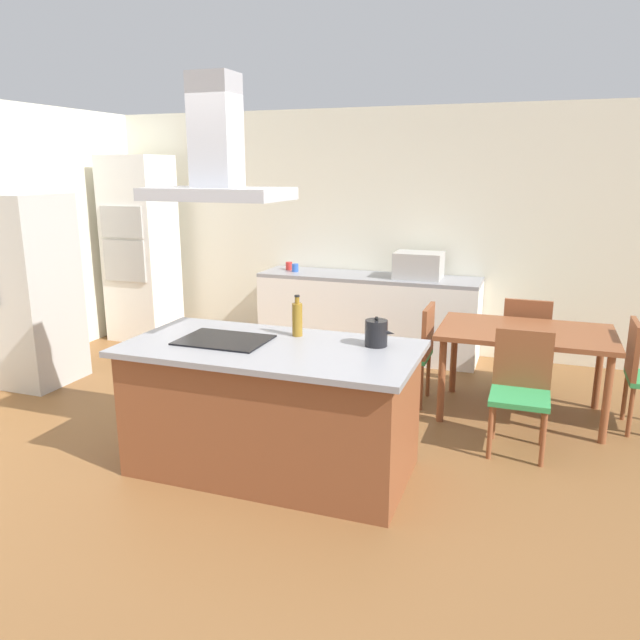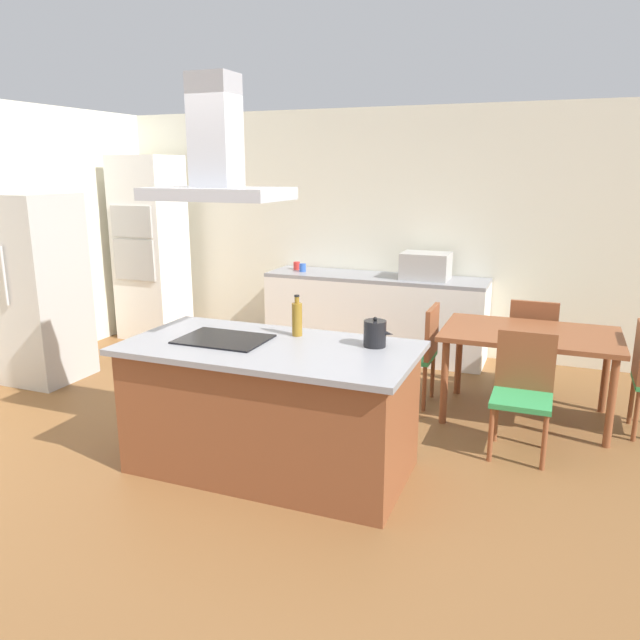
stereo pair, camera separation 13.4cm
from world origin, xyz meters
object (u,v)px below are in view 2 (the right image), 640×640
tea_kettle (375,333)px  coffee_mug_red (297,266)px  refrigerator (34,289)px  chair_facing_island (523,386)px  coffee_mug_blue (303,268)px  countertop_microwave (426,266)px  range_hood (216,160)px  chair_facing_back_wall (532,339)px  wall_oven_stack (151,248)px  chair_at_left_end (419,348)px  dining_table (530,341)px  olive_oil_bottle (297,318)px  cooktop (224,339)px

tea_kettle → coffee_mug_red: (-1.75, 2.70, -0.04)m
refrigerator → chair_facing_island: size_ratio=2.04×
coffee_mug_red → chair_facing_island: coffee_mug_red is taller
tea_kettle → coffee_mug_blue: size_ratio=2.24×
countertop_microwave → range_hood: range_hood is taller
chair_facing_island → chair_facing_back_wall: bearing=90.0°
coffee_mug_blue → range_hood: size_ratio=0.10×
wall_oven_stack → chair_at_left_end: wall_oven_stack is taller
coffee_mug_red → refrigerator: size_ratio=0.05×
tea_kettle → dining_table: (0.93, 1.36, -0.32)m
countertop_microwave → chair_facing_back_wall: countertop_microwave is taller
dining_table → chair_at_left_end: (-0.92, 0.00, -0.16)m
chair_facing_back_wall → range_hood: (-1.94, -2.26, 1.59)m
coffee_mug_red → chair_at_left_end: size_ratio=0.10×
chair_facing_island → chair_at_left_end: (-0.92, 0.67, 0.00)m
olive_oil_bottle → refrigerator: refrigerator is taller
wall_oven_stack → range_hood: range_hood is taller
countertop_microwave → wall_oven_stack: wall_oven_stack is taller
countertop_microwave → refrigerator: size_ratio=0.27×
olive_oil_bottle → refrigerator: bearing=168.8°
coffee_mug_red → wall_oven_stack: size_ratio=0.04×
refrigerator → chair_facing_island: 4.59m
tea_kettle → refrigerator: bearing=169.7°
tea_kettle → wall_oven_stack: bearing=145.9°
cooktop → chair_facing_back_wall: size_ratio=0.67×
olive_oil_bottle → coffee_mug_blue: olive_oil_bottle is taller
wall_oven_stack → refrigerator: 1.76m
tea_kettle → range_hood: 1.52m
countertop_microwave → dining_table: countertop_microwave is taller
wall_oven_stack → range_hood: size_ratio=2.44×
countertop_microwave → coffee_mug_blue: (-1.41, -0.05, -0.09)m
coffee_mug_red → range_hood: (0.73, -2.94, 1.16)m
refrigerator → chair_facing_island: (4.58, 0.04, -0.40)m
olive_oil_bottle → coffee_mug_red: size_ratio=3.26×
dining_table → wall_oven_stack: bearing=166.9°
chair_facing_island → chair_at_left_end: 1.13m
chair_facing_back_wall → coffee_mug_blue: bearing=167.4°
countertop_microwave → olive_oil_bottle: bearing=-98.1°
cooktop → olive_oil_bottle: 0.53m
coffee_mug_blue → dining_table: bearing=-25.8°
coffee_mug_red → tea_kettle: bearing=-57.1°
tea_kettle → wall_oven_stack: (-3.57, 2.41, 0.11)m
olive_oil_bottle → chair_facing_island: bearing=22.9°
cooktop → olive_oil_bottle: (0.43, 0.29, 0.12)m
refrigerator → chair_at_left_end: (3.66, 0.70, -0.40)m
olive_oil_bottle → refrigerator: (-3.06, 0.60, -0.11)m
chair_facing_back_wall → countertop_microwave: bearing=151.7°
cooktop → refrigerator: bearing=161.2°
chair_at_left_end → olive_oil_bottle: bearing=-114.7°
dining_table → chair_facing_back_wall: bearing=90.0°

